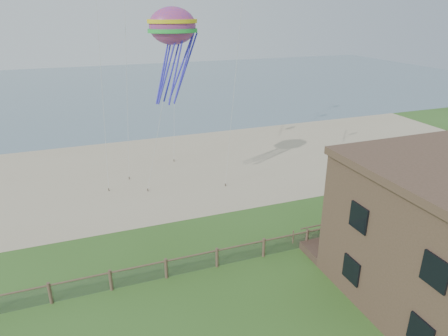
% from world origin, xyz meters
% --- Properties ---
extents(sand_beach, '(72.00, 20.00, 0.02)m').
position_xyz_m(sand_beach, '(0.00, 22.00, 0.00)').
color(sand_beach, tan).
rests_on(sand_beach, ground).
extents(ocean, '(160.00, 68.00, 0.02)m').
position_xyz_m(ocean, '(0.00, 66.00, 0.00)').
color(ocean, slate).
rests_on(ocean, ground).
extents(chainlink_fence, '(36.20, 0.20, 1.25)m').
position_xyz_m(chainlink_fence, '(0.00, 6.00, 0.55)').
color(chainlink_fence, brown).
rests_on(chainlink_fence, ground).
extents(motel_deck, '(15.00, 2.00, 0.50)m').
position_xyz_m(motel_deck, '(13.00, 5.00, 0.25)').
color(motel_deck, '#4F3A2D').
rests_on(motel_deck, ground).
extents(picnic_table, '(2.05, 1.68, 0.78)m').
position_xyz_m(picnic_table, '(7.41, 5.00, 0.39)').
color(picnic_table, '#4F3A2D').
rests_on(picnic_table, ground).
extents(octopus_kite, '(3.36, 2.39, 6.87)m').
position_xyz_m(octopus_kite, '(0.07, 14.78, 11.24)').
color(octopus_kite, '#F25426').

